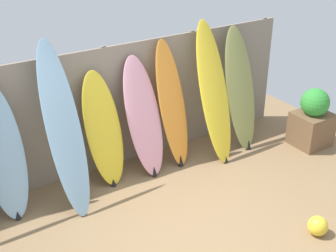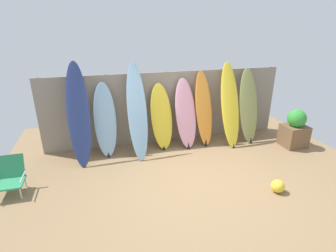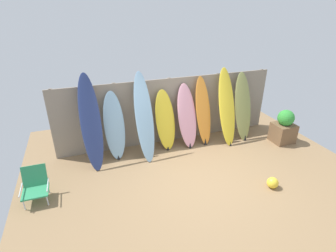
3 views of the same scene
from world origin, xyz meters
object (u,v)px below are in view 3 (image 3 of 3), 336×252
at_px(surfboard_navy_0, 91,123).
at_px(surfboard_skyblue_1, 114,126).
at_px(beach_ball, 273,183).
at_px(beach_chair, 35,184).
at_px(planter_box, 284,128).
at_px(surfboard_orange_5, 203,112).
at_px(surfboard_skyblue_2, 144,118).
at_px(surfboard_yellow_6, 227,107).
at_px(surfboard_olive_7, 243,107).
at_px(surfboard_yellow_3, 165,120).
at_px(surfboard_pink_4, 187,116).

distance_m(surfboard_navy_0, surfboard_skyblue_1, 0.61).
bearing_deg(beach_ball, beach_chair, 164.45).
bearing_deg(planter_box, surfboard_orange_5, 159.85).
xyz_separation_m(surfboard_skyblue_1, beach_chair, (-1.78, -1.09, -0.50)).
distance_m(surfboard_skyblue_2, surfboard_yellow_6, 2.32).
bearing_deg(surfboard_skyblue_2, surfboard_olive_7, 1.66).
height_order(surfboard_skyblue_2, surfboard_orange_5, surfboard_skyblue_2).
height_order(surfboard_olive_7, planter_box, surfboard_olive_7).
xyz_separation_m(surfboard_yellow_3, beach_ball, (1.58, -2.42, -0.66)).
height_order(surfboard_navy_0, surfboard_yellow_6, surfboard_navy_0).
height_order(surfboard_navy_0, surfboard_yellow_3, surfboard_navy_0).
bearing_deg(planter_box, surfboard_yellow_3, 165.65).
xyz_separation_m(surfboard_olive_7, planter_box, (0.94, -0.69, -0.48)).
bearing_deg(surfboard_skyblue_1, surfboard_skyblue_2, -15.01).
xyz_separation_m(surfboard_orange_5, beach_chair, (-4.18, -1.08, -0.57)).
xyz_separation_m(surfboard_olive_7, beach_chair, (-5.37, -0.98, -0.59)).
bearing_deg(surfboard_olive_7, surfboard_skyblue_2, -178.34).
bearing_deg(surfboard_yellow_6, planter_box, -22.51).
bearing_deg(surfboard_yellow_3, surfboard_skyblue_2, -160.59).
xyz_separation_m(surfboard_yellow_3, surfboard_orange_5, (1.08, -0.04, 0.12)).
bearing_deg(planter_box, surfboard_navy_0, 172.78).
relative_size(surfboard_yellow_3, surfboard_olive_7, 0.85).
bearing_deg(surfboard_olive_7, surfboard_pink_4, 176.43).
bearing_deg(surfboard_skyblue_1, beach_chair, -148.48).
height_order(surfboard_skyblue_2, planter_box, surfboard_skyblue_2).
distance_m(surfboard_skyblue_2, surfboard_orange_5, 1.71).
relative_size(planter_box, beach_ball, 3.95).
distance_m(surfboard_navy_0, beach_ball, 4.23).
relative_size(surfboard_yellow_3, planter_box, 1.66).
height_order(surfboard_pink_4, beach_chair, surfboard_pink_4).
bearing_deg(surfboard_skyblue_1, surfboard_navy_0, -164.51).
bearing_deg(beach_chair, beach_ball, 1.45).
relative_size(surfboard_skyblue_2, beach_chair, 3.21).
height_order(surfboard_skyblue_1, planter_box, surfboard_skyblue_1).
bearing_deg(surfboard_skyblue_1, surfboard_yellow_6, -3.22).
bearing_deg(beach_chair, surfboard_olive_7, 27.37).
distance_m(surfboard_olive_7, beach_ball, 2.52).
relative_size(surfboard_yellow_6, beach_chair, 3.09).
relative_size(surfboard_yellow_6, surfboard_olive_7, 1.09).
relative_size(surfboard_yellow_3, surfboard_yellow_6, 0.78).
height_order(surfboard_yellow_6, surfboard_olive_7, surfboard_yellow_6).
relative_size(surfboard_navy_0, surfboard_orange_5, 1.18).
distance_m(surfboard_orange_5, surfboard_yellow_6, 0.65).
distance_m(surfboard_skyblue_1, surfboard_yellow_6, 3.04).
height_order(surfboard_navy_0, surfboard_olive_7, surfboard_navy_0).
distance_m(surfboard_skyblue_1, beach_chair, 2.14).
bearing_deg(planter_box, surfboard_skyblue_2, 171.04).
relative_size(surfboard_navy_0, surfboard_olive_7, 1.17).
bearing_deg(surfboard_yellow_6, surfboard_yellow_3, 173.40).
relative_size(surfboard_skyblue_2, planter_box, 2.21).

